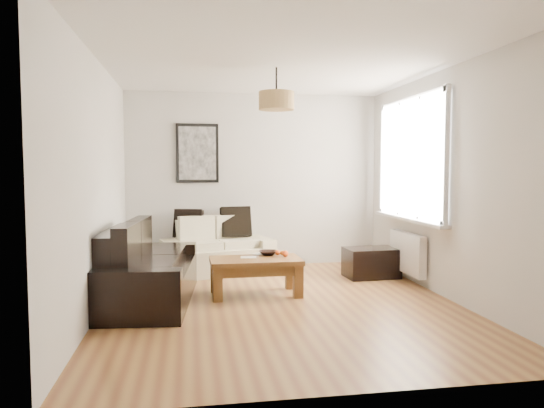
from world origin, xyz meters
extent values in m
plane|color=brown|center=(0.00, 0.00, 0.00)|extent=(4.50, 4.50, 0.00)
cube|color=white|center=(1.82, 0.80, 0.38)|extent=(0.10, 0.90, 0.52)
cylinder|color=tan|center=(0.00, 0.30, 2.23)|extent=(0.40, 0.40, 0.20)
cube|color=black|center=(1.45, 1.12, 0.20)|extent=(0.72, 0.49, 0.40)
cube|color=black|center=(-0.99, 1.96, 0.68)|extent=(0.43, 0.24, 0.41)
cube|color=black|center=(-0.31, 1.96, 0.70)|extent=(0.45, 0.19, 0.44)
imported|color=black|center=(-0.04, 0.63, 0.46)|extent=(0.25, 0.25, 0.05)
sphere|color=orange|center=(0.11, 0.52, 0.47)|extent=(0.06, 0.06, 0.06)
sphere|color=#EA4D13|center=(0.14, 0.47, 0.47)|extent=(0.08, 0.08, 0.08)
sphere|color=#FC5715|center=(0.06, 0.55, 0.47)|extent=(0.08, 0.08, 0.06)
cube|color=white|center=(-0.30, 0.51, 0.43)|extent=(0.20, 0.15, 0.01)
camera|label=1|loc=(-0.97, -5.29, 1.47)|focal=33.12mm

